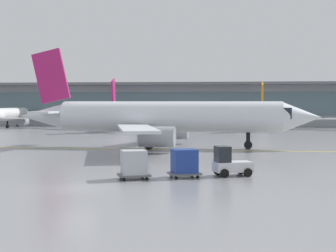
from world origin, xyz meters
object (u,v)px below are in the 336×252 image
(gate_airplane_3, at_px, (260,115))
(taxiing_regional_jet, at_px, (167,118))
(baggage_tug, at_px, (230,163))
(gate_airplane_2, at_px, (122,115))
(cargo_dolly_trailing, at_px, (134,164))
(cargo_dolly_lead, at_px, (184,162))
(gate_airplane_1, at_px, (2,115))

(gate_airplane_3, relative_size, taxiing_regional_jet, 0.77)
(taxiing_regional_jet, bearing_deg, baggage_tug, -70.40)
(gate_airplane_2, xyz_separation_m, baggage_tug, (20.11, -63.21, -1.89))
(taxiing_regional_jet, relative_size, baggage_tug, 11.82)
(gate_airplane_2, height_order, cargo_dolly_trailing, gate_airplane_2)
(gate_airplane_3, distance_m, cargo_dolly_lead, 69.80)
(gate_airplane_2, bearing_deg, gate_airplane_3, -83.34)
(cargo_dolly_lead, bearing_deg, gate_airplane_3, 62.73)
(gate_airplane_1, relative_size, baggage_tug, 9.01)
(gate_airplane_1, bearing_deg, gate_airplane_2, -95.61)
(gate_airplane_3, bearing_deg, baggage_tug, 176.30)
(gate_airplane_1, relative_size, cargo_dolly_trailing, 10.46)
(taxiing_regional_jet, height_order, cargo_dolly_trailing, taxiing_regional_jet)
(gate_airplane_3, bearing_deg, gate_airplane_2, 101.99)
(taxiing_regional_jet, xyz_separation_m, baggage_tug, (6.94, -22.42, -2.54))
(cargo_dolly_lead, distance_m, cargo_dolly_trailing, 3.50)
(taxiing_regional_jet, distance_m, baggage_tug, 23.60)
(gate_airplane_1, height_order, gate_airplane_2, gate_airplane_2)
(baggage_tug, bearing_deg, gate_airplane_2, 88.13)
(gate_airplane_1, relative_size, gate_airplane_3, 0.99)
(cargo_dolly_trailing, bearing_deg, baggage_tug, 0.00)
(gate_airplane_2, distance_m, gate_airplane_3, 26.87)
(taxiing_regional_jet, bearing_deg, gate_airplane_1, 133.09)
(baggage_tug, height_order, cargo_dolly_lead, baggage_tug)
(gate_airplane_3, xyz_separation_m, baggage_tug, (-6.32, -68.05, -1.74))
(gate_airplane_3, distance_m, baggage_tug, 68.37)
(taxiing_regional_jet, relative_size, cargo_dolly_lead, 13.72)
(gate_airplane_1, bearing_deg, cargo_dolly_lead, -143.53)
(gate_airplane_2, distance_m, cargo_dolly_lead, 66.54)
(cargo_dolly_trailing, bearing_deg, cargo_dolly_lead, 0.00)
(gate_airplane_1, xyz_separation_m, baggage_tug, (46.01, -67.86, -1.72))
(gate_airplane_2, distance_m, baggage_tug, 66.35)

